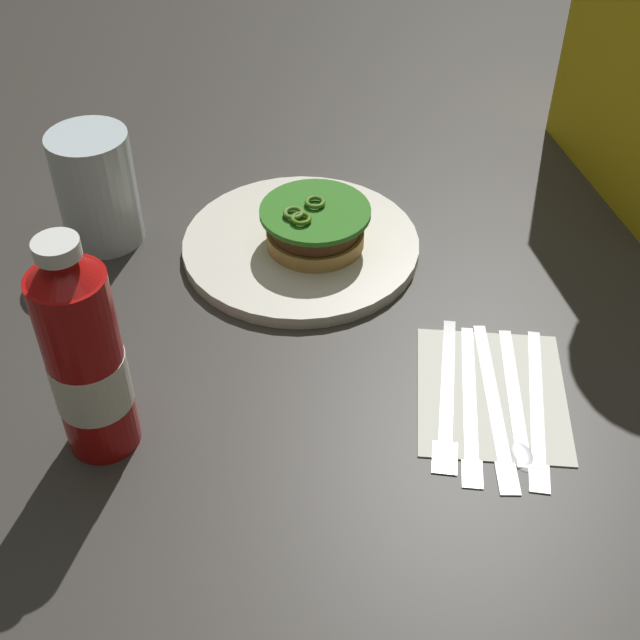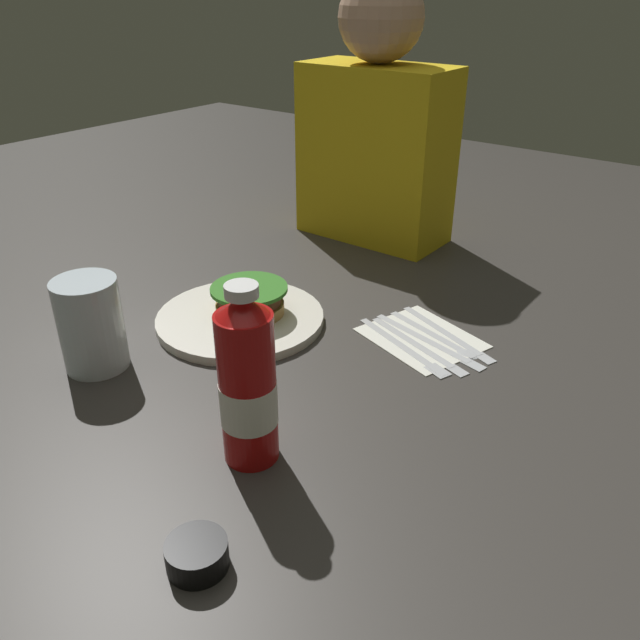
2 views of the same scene
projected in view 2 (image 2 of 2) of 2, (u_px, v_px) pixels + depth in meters
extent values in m
plane|color=#36332F|center=(209.00, 355.00, 0.93)|extent=(3.00, 3.00, 0.00)
cylinder|color=silver|center=(240.00, 319.00, 1.02)|extent=(0.27, 0.27, 0.01)
cylinder|color=#B98A48|center=(250.00, 308.00, 1.02)|extent=(0.11, 0.11, 0.02)
cylinder|color=#512D19|center=(250.00, 298.00, 1.01)|extent=(0.10, 0.10, 0.02)
cylinder|color=red|center=(249.00, 292.00, 1.00)|extent=(0.09, 0.09, 0.01)
cylinder|color=#307620|center=(249.00, 289.00, 1.00)|extent=(0.12, 0.12, 0.01)
torus|color=#487924|center=(246.00, 283.00, 1.00)|extent=(0.02, 0.02, 0.01)
torus|color=#457112|center=(249.00, 292.00, 0.97)|extent=(0.02, 0.02, 0.01)
torus|color=#517B2B|center=(241.00, 291.00, 0.98)|extent=(0.02, 0.02, 0.01)
cylinder|color=#AA100F|center=(248.00, 389.00, 0.70)|extent=(0.06, 0.06, 0.18)
cone|color=#AA100F|center=(242.00, 306.00, 0.65)|extent=(0.06, 0.06, 0.02)
cylinder|color=white|center=(241.00, 291.00, 0.64)|extent=(0.04, 0.04, 0.01)
cylinder|color=white|center=(249.00, 402.00, 0.71)|extent=(0.06, 0.06, 0.05)
cylinder|color=silver|center=(91.00, 324.00, 0.88)|extent=(0.09, 0.09, 0.13)
cylinder|color=black|center=(197.00, 555.00, 0.60)|extent=(0.06, 0.06, 0.03)
cube|color=white|center=(421.00, 337.00, 0.98)|extent=(0.20, 0.18, 0.00)
cube|color=silver|center=(401.00, 344.00, 0.96)|extent=(0.19, 0.08, 0.00)
cube|color=silver|center=(438.00, 369.00, 0.89)|extent=(0.04, 0.03, 0.00)
cube|color=silver|center=(411.00, 339.00, 0.97)|extent=(0.17, 0.07, 0.00)
cube|color=silver|center=(445.00, 361.00, 0.91)|extent=(0.08, 0.04, 0.00)
cube|color=silver|center=(421.00, 336.00, 0.98)|extent=(0.18, 0.05, 0.00)
cube|color=silver|center=(461.00, 356.00, 0.92)|extent=(0.08, 0.04, 0.00)
cube|color=silver|center=(431.00, 332.00, 0.99)|extent=(0.17, 0.06, 0.00)
ellipsoid|color=silver|center=(467.00, 351.00, 0.94)|extent=(0.04, 0.03, 0.00)
cube|color=silver|center=(441.00, 328.00, 1.00)|extent=(0.17, 0.08, 0.00)
cube|color=silver|center=(473.00, 349.00, 0.94)|extent=(0.08, 0.05, 0.00)
cube|color=gold|center=(375.00, 155.00, 1.29)|extent=(0.30, 0.14, 0.34)
sphere|color=tan|center=(381.00, 17.00, 1.17)|extent=(0.16, 0.16, 0.16)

